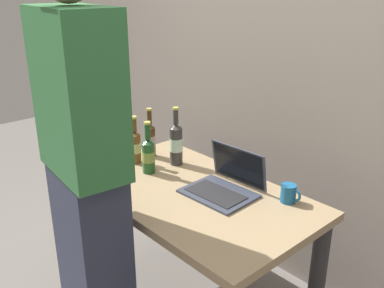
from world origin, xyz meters
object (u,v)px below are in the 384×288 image
laptop (225,183)px  beer_bottle_amber (150,139)px  person_figure (86,179)px  beer_bottle_dark (135,146)px  beer_bottle_green (148,154)px  beer_bottle_brown (176,143)px  coffee_mug (289,194)px

laptop → beer_bottle_amber: size_ratio=1.18×
laptop → person_figure: bearing=-105.2°
beer_bottle_amber → beer_bottle_dark: bearing=-81.0°
person_figure → beer_bottle_green: bearing=117.3°
beer_bottle_green → laptop: bearing=17.8°
laptop → person_figure: size_ratio=0.19×
laptop → beer_bottle_amber: bearing=179.6°
beer_bottle_brown → beer_bottle_green: size_ratio=1.16×
beer_bottle_dark → beer_bottle_green: bearing=-7.0°
beer_bottle_green → beer_bottle_dark: bearing=173.0°
coffee_mug → person_figure: bearing=-119.7°
beer_bottle_dark → laptop: bearing=11.6°
beer_bottle_brown → person_figure: person_figure is taller
beer_bottle_dark → beer_bottle_brown: bearing=43.8°
beer_bottle_brown → beer_bottle_amber: beer_bottle_brown is taller
person_figure → laptop: bearing=74.8°
laptop → beer_bottle_amber: (-0.62, 0.00, 0.07)m
beer_bottle_green → beer_bottle_amber: bearing=140.7°
beer_bottle_brown → coffee_mug: (0.70, 0.10, -0.08)m
beer_bottle_amber → beer_bottle_brown: bearing=11.4°
person_figure → coffee_mug: person_figure is taller
laptop → coffee_mug: (0.28, 0.14, 0.00)m
beer_bottle_dark → coffee_mug: (0.87, 0.27, -0.06)m
beer_bottle_amber → person_figure: 0.79m
coffee_mug → beer_bottle_dark: bearing=-163.0°
beer_bottle_amber → coffee_mug: (0.89, 0.14, -0.07)m
laptop → person_figure: 0.69m
beer_bottle_green → coffee_mug: beer_bottle_green is taller
beer_bottle_brown → person_figure: 0.74m
coffee_mug → beer_bottle_brown: bearing=-171.8°
laptop → beer_bottle_amber: 0.62m
laptop → beer_bottle_brown: (-0.42, 0.04, 0.08)m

